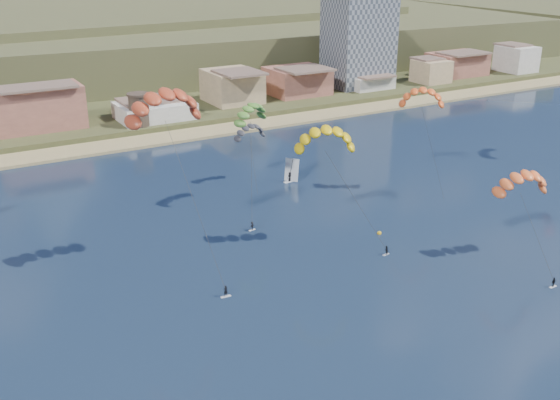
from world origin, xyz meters
name	(u,v)px	position (x,y,z in m)	size (l,w,h in m)	color
ground	(414,363)	(0.00, 0.00, 0.00)	(2400.00, 2400.00, 0.00)	black
beach	(132,142)	(0.00, 106.00, 0.25)	(2200.00, 12.00, 0.90)	tan
foothills	(86,39)	(22.39, 232.47, 9.08)	(940.00, 210.00, 18.00)	brown
apartment_tower	(359,37)	(85.00, 128.00, 17.82)	(20.00, 16.00, 32.00)	gray
watchtower	(139,109)	(5.00, 114.00, 6.37)	(5.82, 5.82, 8.60)	#47382D
kitesurfer_red	(164,100)	(-14.71, 39.95, 25.62)	(12.55, 17.88, 29.89)	silver
kitesurfer_yellow	(326,135)	(9.66, 34.24, 18.38)	(11.99, 13.75, 21.86)	silver
kitesurfer_orange	(523,178)	(33.58, 15.06, 12.78)	(10.20, 14.31, 17.03)	silver
kitesurfer_green	(251,111)	(7.36, 55.52, 18.05)	(11.34, 15.47, 21.81)	silver
distant_kite_dark	(250,129)	(12.78, 66.52, 11.32)	(7.69, 5.81, 14.32)	#262626
distant_kite_orange	(422,94)	(39.96, 46.10, 19.42)	(9.51, 8.11, 22.22)	#262626
windsurfer	(291,175)	(19.89, 62.10, 1.55)	(2.79, 3.04, 4.89)	silver
buoy	(379,233)	(19.56, 31.68, 0.13)	(0.76, 0.76, 0.76)	gold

